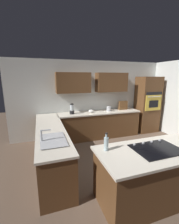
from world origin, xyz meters
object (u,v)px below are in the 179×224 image
(cooktop, at_px, (157,149))
(spice_rack, at_px, (123,105))
(sink_unit, at_px, (53,140))
(oil_bottle, at_px, (106,143))
(kettle, at_px, (109,109))
(wall_oven, at_px, (147,105))
(mixing_bowl, at_px, (91,111))
(blender, at_px, (72,110))

(cooktop, height_order, spice_rack, spice_rack)
(sink_unit, height_order, oil_bottle, oil_bottle)
(spice_rack, relative_size, kettle, 2.02)
(spice_rack, bearing_deg, wall_oven, 175.19)
(mixing_bowl, bearing_deg, spice_rack, -176.95)
(blender, height_order, oil_bottle, blender)
(wall_oven, distance_m, spice_rack, 1.00)
(cooktop, relative_size, kettle, 4.61)
(oil_bottle, bearing_deg, wall_oven, -138.20)
(blender, distance_m, kettle, 1.30)
(wall_oven, bearing_deg, sink_unit, 27.73)
(cooktop, distance_m, kettle, 2.88)
(wall_oven, xyz_separation_m, kettle, (1.60, -0.02, -0.06))
(cooktop, bearing_deg, mixing_bowl, -86.94)
(wall_oven, bearing_deg, cooktop, 53.34)
(wall_oven, relative_size, sink_unit, 2.96)
(sink_unit, distance_m, kettle, 2.85)
(wall_oven, distance_m, oil_bottle, 3.89)
(sink_unit, xyz_separation_m, spice_rack, (-2.68, -2.02, 0.14))
(blender, height_order, kettle, blender)
(blender, bearing_deg, sink_unit, 68.25)
(mixing_bowl, relative_size, kettle, 1.02)
(mixing_bowl, bearing_deg, wall_oven, 179.55)
(spice_rack, height_order, oil_bottle, spice_rack)
(mixing_bowl, bearing_deg, kettle, 180.00)
(cooktop, xyz_separation_m, oil_bottle, (0.80, -0.23, 0.11))
(sink_unit, relative_size, oil_bottle, 2.36)
(wall_oven, relative_size, blender, 6.32)
(wall_oven, distance_m, sink_unit, 4.16)
(spice_rack, xyz_separation_m, kettle, (0.60, 0.07, -0.08))
(mixing_bowl, xyz_separation_m, kettle, (-0.65, 0.00, 0.04))
(cooktop, relative_size, oil_bottle, 2.56)
(sink_unit, bearing_deg, wall_oven, -152.27)
(kettle, height_order, oil_bottle, oil_bottle)
(wall_oven, relative_size, spice_rack, 6.22)
(cooktop, relative_size, spice_rack, 2.28)
(sink_unit, distance_m, oil_bottle, 1.03)
(cooktop, relative_size, blender, 2.32)
(sink_unit, distance_m, blender, 2.10)
(sink_unit, height_order, kettle, sink_unit)
(kettle, bearing_deg, oil_bottle, 63.55)
(sink_unit, height_order, spice_rack, spice_rack)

